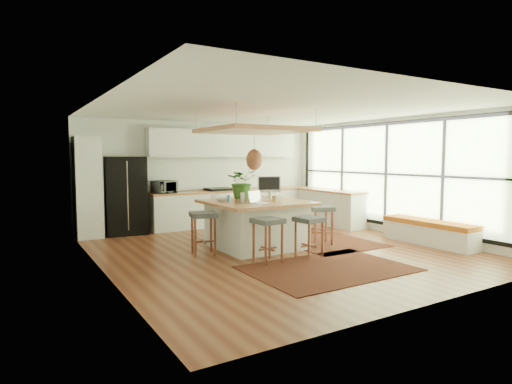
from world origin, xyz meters
TOP-DOWN VIEW (x-y plane):
  - floor at (0.00, 0.00)m, footprint 7.00×7.00m
  - ceiling at (0.00, 0.00)m, footprint 7.00×7.00m
  - wall_back at (0.00, 3.50)m, footprint 6.50×0.00m
  - wall_front at (0.00, -3.50)m, footprint 6.50×0.00m
  - wall_left at (-3.25, 0.00)m, footprint 0.00×7.00m
  - wall_right at (3.25, 0.00)m, footprint 0.00×7.00m
  - window_wall at (3.22, 0.00)m, footprint 0.10×6.20m
  - pantry at (-2.95, 3.18)m, footprint 0.55×0.60m
  - back_counter_base at (0.55, 3.18)m, footprint 4.20×0.60m
  - back_counter_top at (0.55, 3.18)m, footprint 4.24×0.64m
  - backsplash at (0.55, 3.48)m, footprint 4.20×0.02m
  - upper_cabinets at (0.55, 3.32)m, footprint 4.20×0.34m
  - range at (0.30, 3.18)m, footprint 0.76×0.62m
  - right_counter_base at (2.93, 2.00)m, footprint 0.60×2.50m
  - right_counter_top at (2.93, 2.00)m, footprint 0.64×2.54m
  - window_bench at (2.95, -1.20)m, footprint 0.52×2.00m
  - ceiling_panel at (-0.30, 0.40)m, footprint 1.86×1.86m
  - rug_near at (-0.09, -1.59)m, footprint 2.60×1.80m
  - rug_right at (1.26, 0.31)m, footprint 1.80×2.60m
  - fridge at (-2.12, 3.21)m, footprint 0.98×0.81m
  - island at (-0.26, 0.41)m, footprint 1.85×1.85m
  - stool_near_left at (-0.71, -0.74)m, footprint 0.49×0.49m
  - stool_near_right at (0.08, -0.86)m, footprint 0.49×0.49m
  - stool_right_front at (1.04, -0.04)m, footprint 0.60×0.60m
  - stool_right_back at (0.96, 0.90)m, footprint 0.43×0.43m
  - stool_left_side at (-1.43, 0.34)m, footprint 0.57×0.57m
  - laptop at (-0.39, 0.07)m, footprint 0.43×0.44m
  - monitor at (0.32, 0.83)m, footprint 0.54×0.34m
  - microwave at (-1.20, 3.15)m, footprint 0.63×0.49m
  - island_plant at (-0.23, 1.03)m, footprint 0.84×0.89m
  - island_bowl at (-0.84, 0.74)m, footprint 0.25×0.25m
  - island_bottle_0 at (-0.81, 0.51)m, footprint 0.07×0.07m
  - island_bottle_1 at (-0.66, 0.26)m, footprint 0.07×0.07m
  - island_bottle_2 at (-0.01, 0.11)m, footprint 0.07×0.07m
  - island_bottle_3 at (0.09, 0.46)m, footprint 0.07×0.07m

SIDE VIEW (x-z plane):
  - floor at x=0.00m, z-range 0.00..0.00m
  - rug_near at x=-0.09m, z-range 0.00..0.01m
  - rug_right at x=1.26m, z-range 0.00..0.01m
  - window_bench at x=2.95m, z-range 0.00..0.50m
  - stool_near_left at x=-0.71m, z-range -0.03..0.74m
  - stool_near_right at x=0.08m, z-range -0.02..0.73m
  - stool_right_front at x=1.04m, z-range -0.04..0.75m
  - stool_right_back at x=0.96m, z-range 0.02..0.69m
  - stool_left_side at x=-1.43m, z-range -0.04..0.75m
  - back_counter_base at x=0.55m, z-range 0.00..0.88m
  - right_counter_base at x=2.93m, z-range 0.00..0.88m
  - island at x=-0.26m, z-range 0.00..0.93m
  - range at x=0.30m, z-range 0.00..1.00m
  - back_counter_top at x=0.55m, z-range 0.88..0.93m
  - right_counter_top at x=2.93m, z-range 0.88..0.93m
  - fridge at x=-2.12m, z-range 0.02..1.83m
  - island_bowl at x=-0.84m, z-range 0.93..0.99m
  - island_bottle_0 at x=-0.81m, z-range 0.93..1.12m
  - island_bottle_1 at x=-0.66m, z-range 0.93..1.12m
  - island_bottle_2 at x=-0.01m, z-range 0.93..1.12m
  - island_bottle_3 at x=0.09m, z-range 0.93..1.12m
  - laptop at x=-0.39m, z-range 0.93..1.17m
  - microwave at x=-1.20m, z-range 0.93..1.30m
  - pantry at x=-2.95m, z-range 0.00..2.25m
  - monitor at x=0.32m, z-range 0.95..1.43m
  - island_plant at x=-0.23m, z-range 0.93..1.50m
  - wall_back at x=0.00m, z-range -1.90..4.60m
  - wall_front at x=0.00m, z-range -1.90..4.60m
  - wall_left at x=-3.25m, z-range -2.15..4.85m
  - wall_right at x=3.25m, z-range -2.15..4.85m
  - backsplash at x=0.55m, z-range 0.95..1.75m
  - window_wall at x=3.22m, z-range 0.10..2.70m
  - ceiling_panel at x=-0.30m, z-range 1.65..2.45m
  - upper_cabinets at x=0.55m, z-range 1.80..2.50m
  - ceiling at x=0.00m, z-range 2.70..2.70m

